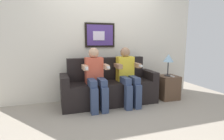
% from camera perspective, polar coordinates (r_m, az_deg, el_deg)
% --- Properties ---
extents(ground_plane, '(5.53, 5.53, 0.00)m').
position_cam_1_polar(ground_plane, '(3.41, 0.80, -12.08)').
color(ground_plane, '#9E9384').
extents(back_wall_assembly, '(4.26, 0.10, 2.60)m').
position_cam_1_polar(back_wall_assembly, '(3.91, -2.87, 10.13)').
color(back_wall_assembly, silver).
rests_on(back_wall_assembly, ground_plane).
extents(couch, '(1.86, 0.58, 0.90)m').
position_cam_1_polar(couch, '(3.61, -0.87, -5.66)').
color(couch, black).
rests_on(couch, ground_plane).
extents(person_on_left, '(0.46, 0.56, 1.11)m').
position_cam_1_polar(person_on_left, '(3.31, -5.21, -1.86)').
color(person_on_left, '#D8593F').
rests_on(person_on_left, ground_plane).
extents(person_on_right, '(0.46, 0.56, 1.11)m').
position_cam_1_polar(person_on_right, '(3.50, 4.84, -1.25)').
color(person_on_right, yellow).
rests_on(person_on_right, ground_plane).
extents(side_table_right, '(0.40, 0.40, 0.50)m').
position_cam_1_polar(side_table_right, '(4.09, 17.04, -5.18)').
color(side_table_right, brown).
rests_on(side_table_right, ground_plane).
extents(table_lamp, '(0.22, 0.22, 0.46)m').
position_cam_1_polar(table_lamp, '(3.97, 17.30, 3.31)').
color(table_lamp, '#333338').
rests_on(table_lamp, side_table_right).
extents(spare_remote_on_table, '(0.04, 0.13, 0.02)m').
position_cam_1_polar(spare_remote_on_table, '(3.96, 18.34, -1.87)').
color(spare_remote_on_table, white).
rests_on(spare_remote_on_table, side_table_right).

